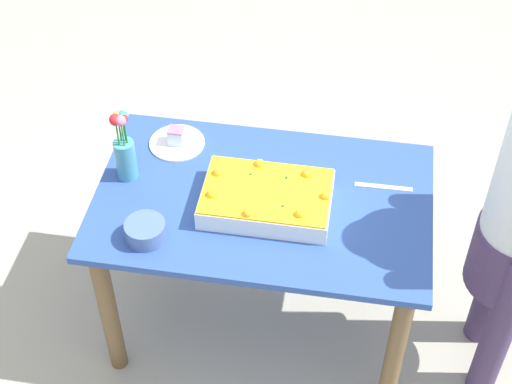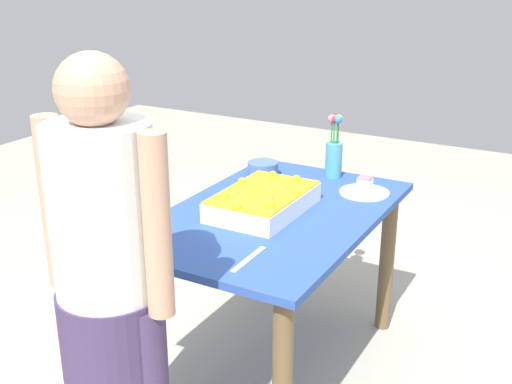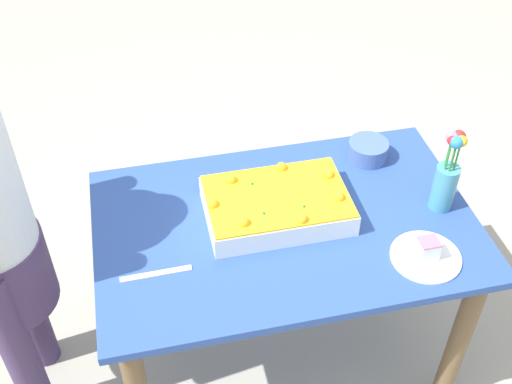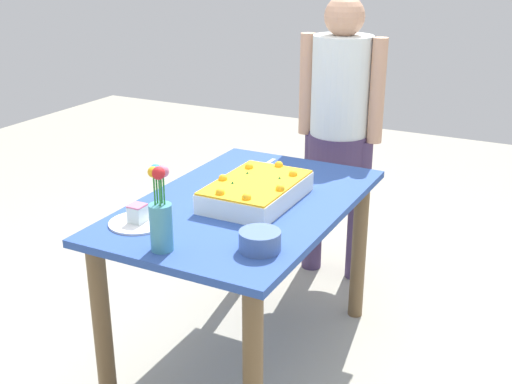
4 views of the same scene
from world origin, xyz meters
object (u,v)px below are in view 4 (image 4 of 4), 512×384
object	(u,v)px
fruit_bowl	(260,241)
person_standing	(339,124)
flower_vase	(161,214)
serving_plate_with_slice	(138,219)
cake_knife	(265,165)
sheet_cake	(256,191)

from	to	relation	value
fruit_bowl	person_standing	size ratio (longest dim) A/B	0.10
flower_vase	person_standing	world-z (taller)	person_standing
serving_plate_with_slice	person_standing	world-z (taller)	person_standing
cake_knife	person_standing	distance (m)	0.53
sheet_cake	serving_plate_with_slice	bearing A→B (deg)	144.59
sheet_cake	cake_knife	world-z (taller)	sheet_cake
sheet_cake	flower_vase	size ratio (longest dim) A/B	1.53
fruit_bowl	person_standing	world-z (taller)	person_standing
person_standing	cake_knife	bearing A→B (deg)	-21.36
serving_plate_with_slice	flower_vase	xyz separation A→B (m)	(-0.14, -0.21, 0.11)
sheet_cake	fruit_bowl	bearing A→B (deg)	-151.22
sheet_cake	fruit_bowl	size ratio (longest dim) A/B	3.22
flower_vase	serving_plate_with_slice	bearing A→B (deg)	55.91
cake_knife	flower_vase	distance (m)	0.98
serving_plate_with_slice	cake_knife	size ratio (longest dim) A/B	1.01
sheet_cake	flower_vase	xyz separation A→B (m)	(-0.54, 0.08, 0.09)
cake_knife	fruit_bowl	world-z (taller)	fruit_bowl
person_standing	flower_vase	bearing A→B (deg)	-3.84
person_standing	sheet_cake	bearing A→B (deg)	-1.15
person_standing	fruit_bowl	bearing A→B (deg)	8.72
cake_knife	fruit_bowl	bearing A→B (deg)	-155.38
fruit_bowl	cake_knife	bearing A→B (deg)	25.54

